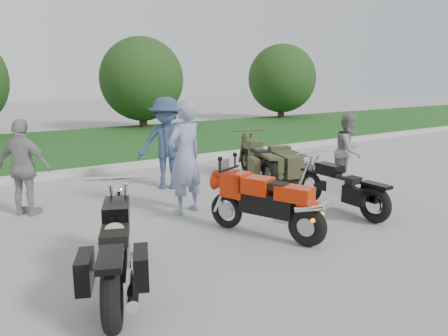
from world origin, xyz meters
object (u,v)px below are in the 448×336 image
sportbike_red (267,202)px  person_denim (167,143)px  cruiser_right (344,190)px  person_stripe (185,157)px  cruiser_sidecar (276,163)px  person_grey (349,151)px  person_back (24,168)px  cruiser_left (117,253)px

sportbike_red → person_denim: size_ratio=0.96×
cruiser_right → person_denim: 3.74m
sportbike_red → person_stripe: person_stripe is taller
cruiser_sidecar → person_denim: 2.52m
person_grey → person_denim: 3.85m
person_denim → person_back: bearing=-141.9°
cruiser_right → person_stripe: (-2.30, 1.53, 0.57)m
person_stripe → person_back: 2.72m
sportbike_red → cruiser_left: (-2.44, -0.42, -0.07)m
person_stripe → person_back: (-2.32, 1.41, -0.15)m
person_stripe → person_grey: size_ratio=1.24×
sportbike_red → person_denim: bearing=66.4°
cruiser_sidecar → person_denim: (-2.33, 0.79, 0.54)m
cruiser_left → person_stripe: size_ratio=1.15×
person_denim → person_back: 2.84m
person_stripe → cruiser_sidecar: bearing=-176.7°
person_grey → person_back: size_ratio=0.96×
cruiser_right → person_denim: (-1.80, 3.24, 0.55)m
cruiser_right → cruiser_sidecar: 2.51m
cruiser_sidecar → person_grey: size_ratio=1.42×
sportbike_red → cruiser_sidecar: 3.57m
person_stripe → person_denim: 1.78m
cruiser_right → person_back: size_ratio=1.26×
sportbike_red → cruiser_right: sportbike_red is taller
cruiser_left → cruiser_right: (4.32, 0.60, -0.06)m
sportbike_red → person_denim: person_denim is taller
person_stripe → person_grey: person_stripe is taller
person_grey → person_back: bearing=143.9°
cruiser_right → cruiser_sidecar: bearing=78.7°
sportbike_red → person_grey: 3.59m
sportbike_red → person_grey: size_ratio=1.16×
person_stripe → person_back: bearing=-45.9°
person_grey → cruiser_left: bearing=177.2°
cruiser_left → person_grey: bearing=40.2°
cruiser_right → person_stripe: bearing=147.4°
cruiser_left → person_grey: size_ratio=1.42×
cruiser_sidecar → person_grey: 1.62m
cruiser_left → person_denim: size_ratio=1.17×
person_grey → person_denim: bearing=127.7°
sportbike_red → person_grey: (3.32, 1.35, 0.25)m
cruiser_right → person_back: 5.49m
cruiser_left → cruiser_sidecar: 5.73m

